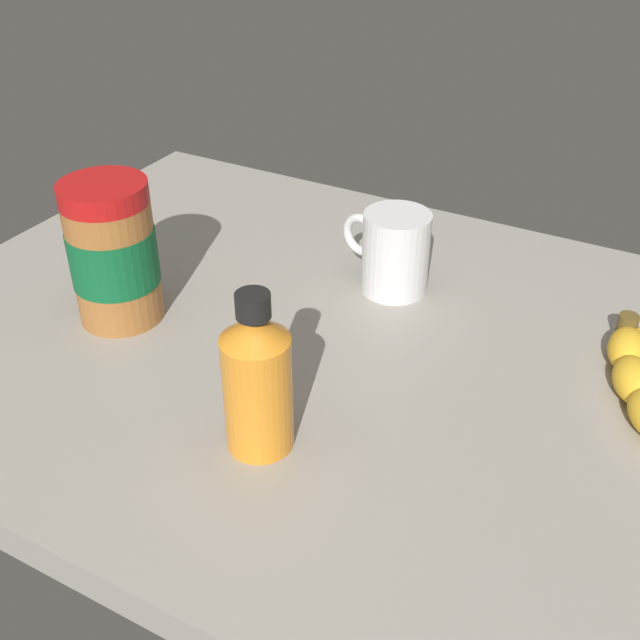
% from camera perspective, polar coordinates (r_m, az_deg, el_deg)
% --- Properties ---
extents(ground_plane, '(0.92, 0.68, 0.03)m').
position_cam_1_polar(ground_plane, '(0.81, 0.94, -2.47)').
color(ground_plane, gray).
extents(peanut_butter_jar, '(0.09, 0.09, 0.15)m').
position_cam_1_polar(peanut_butter_jar, '(0.82, -14.97, 4.75)').
color(peanut_butter_jar, '#9E602D').
rests_on(peanut_butter_jar, ground_plane).
extents(honey_bottle, '(0.06, 0.06, 0.15)m').
position_cam_1_polar(honey_bottle, '(0.64, -4.64, -4.43)').
color(honey_bottle, orange).
rests_on(honey_bottle, ground_plane).
extents(coffee_mug, '(0.11, 0.07, 0.09)m').
position_cam_1_polar(coffee_mug, '(0.86, 5.46, 5.03)').
color(coffee_mug, silver).
rests_on(coffee_mug, ground_plane).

